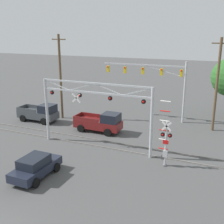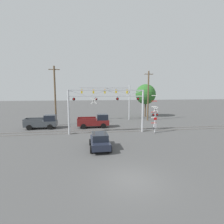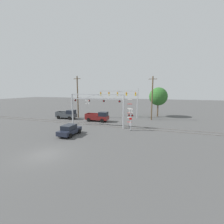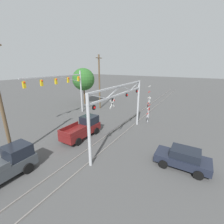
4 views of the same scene
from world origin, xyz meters
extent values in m
cube|color=gray|center=(0.00, 13.58, 0.05)|extent=(80.00, 0.08, 0.10)
cube|color=gray|center=(0.00, 15.01, 0.05)|extent=(80.00, 0.08, 0.10)
cylinder|color=#B7BABF|center=(-5.18, 13.29, 3.02)|extent=(0.25, 0.25, 6.05)
cylinder|color=#B7BABF|center=(5.18, 13.29, 3.02)|extent=(0.25, 0.25, 6.05)
cube|color=#B7BABF|center=(0.00, 13.29, 5.16)|extent=(10.61, 0.14, 0.14)
cube|color=#B7BABF|center=(0.00, 13.29, 5.98)|extent=(10.61, 0.14, 0.14)
cube|color=#B7BABF|center=(-3.88, 13.29, 5.57)|extent=(2.61, 0.08, 0.90)
cube|color=#B7BABF|center=(-1.29, 13.29, 5.57)|extent=(2.61, 0.08, 0.90)
cube|color=#B7BABF|center=(1.29, 13.29, 5.57)|extent=(2.61, 0.08, 0.90)
cube|color=#B7BABF|center=(3.88, 13.29, 5.57)|extent=(2.61, 0.08, 0.90)
cylinder|color=black|center=(-4.45, 13.29, 4.80)|extent=(0.38, 0.10, 0.38)
sphere|color=red|center=(-4.45, 13.22, 4.80)|extent=(0.18, 0.18, 0.18)
cylinder|color=#B7BABF|center=(-4.45, 13.29, 5.04)|extent=(0.04, 0.04, 0.10)
cylinder|color=black|center=(-1.48, 13.29, 4.80)|extent=(0.38, 0.10, 0.38)
sphere|color=red|center=(-1.48, 13.22, 4.80)|extent=(0.18, 0.18, 0.18)
cylinder|color=#B7BABF|center=(-1.48, 13.29, 5.04)|extent=(0.04, 0.04, 0.10)
cylinder|color=black|center=(1.48, 13.29, 4.80)|extent=(0.38, 0.10, 0.38)
sphere|color=red|center=(1.48, 13.22, 4.80)|extent=(0.18, 0.18, 0.18)
cylinder|color=#B7BABF|center=(1.48, 13.29, 5.04)|extent=(0.04, 0.04, 0.10)
cylinder|color=black|center=(4.45, 13.29, 4.80)|extent=(0.38, 0.10, 0.38)
sphere|color=red|center=(4.45, 13.22, 4.80)|extent=(0.18, 0.18, 0.18)
cylinder|color=#B7BABF|center=(4.45, 13.29, 5.04)|extent=(0.04, 0.04, 0.10)
cube|color=white|center=(-1.81, 13.19, 4.54)|extent=(0.88, 0.03, 0.88)
cube|color=white|center=(-1.81, 13.19, 4.54)|extent=(0.88, 0.03, 0.88)
cylinder|color=black|center=(-1.81, 13.17, 4.54)|extent=(0.04, 0.04, 0.02)
cylinder|color=#B7BABF|center=(6.66, 12.28, 1.85)|extent=(0.16, 0.16, 3.70)
cylinder|color=#59595B|center=(6.66, 12.28, 0.05)|extent=(0.35, 0.35, 0.10)
cube|color=white|center=(6.66, 12.17, 3.35)|extent=(0.78, 0.03, 0.78)
cube|color=white|center=(6.66, 12.17, 3.35)|extent=(0.78, 0.03, 0.78)
cylinder|color=black|center=(6.66, 12.14, 3.35)|extent=(0.04, 0.04, 0.02)
cylinder|color=black|center=(6.38, 12.28, 2.60)|extent=(0.32, 0.09, 0.32)
sphere|color=red|center=(6.38, 12.22, 2.60)|extent=(0.16, 0.16, 0.16)
cylinder|color=black|center=(6.94, 12.28, 2.60)|extent=(0.32, 0.09, 0.32)
sphere|color=red|center=(6.94, 12.22, 2.60)|extent=(0.16, 0.16, 0.16)
cube|color=#B7BABF|center=(6.66, 12.28, 2.60)|extent=(0.64, 0.06, 0.06)
cube|color=red|center=(6.66, 12.18, 2.05)|extent=(0.44, 0.02, 0.32)
cube|color=#B2B2B7|center=(6.66, 12.28, 1.05)|extent=(0.36, 0.28, 0.56)
cylinder|color=red|center=(6.48, 12.28, 1.43)|extent=(0.76, 0.09, 0.09)
cylinder|color=white|center=(6.47, 12.28, 2.20)|extent=(0.76, 0.09, 0.09)
cylinder|color=red|center=(6.47, 12.28, 2.96)|extent=(0.76, 0.09, 0.09)
cylinder|color=white|center=(6.47, 12.28, 3.72)|extent=(0.76, 0.09, 0.09)
cylinder|color=red|center=(6.46, 12.28, 4.49)|extent=(0.76, 0.09, 0.09)
cylinder|color=white|center=(6.46, 12.28, 5.25)|extent=(0.76, 0.09, 0.09)
cube|color=#3F3F42|center=(6.48, 12.28, 0.70)|extent=(0.24, 0.12, 0.36)
cylinder|color=#B7BABF|center=(5.98, 24.03, 3.54)|extent=(0.24, 0.24, 7.08)
cube|color=#B7BABF|center=(0.96, 24.03, 6.48)|extent=(10.04, 0.14, 0.14)
cube|color=#B7BABF|center=(3.47, 24.03, 5.88)|extent=(5.04, 0.08, 1.28)
cylinder|color=#B7BABF|center=(-3.56, 24.03, 6.33)|extent=(0.04, 0.04, 0.30)
cube|color=gold|center=(-3.56, 24.03, 5.77)|extent=(0.30, 0.26, 0.81)
sphere|color=red|center=(-3.56, 23.86, 6.05)|extent=(0.18, 0.18, 0.18)
cylinder|color=#B7BABF|center=(-1.30, 24.03, 6.33)|extent=(0.04, 0.04, 0.30)
cube|color=gold|center=(-1.30, 24.03, 5.77)|extent=(0.30, 0.26, 0.81)
sphere|color=red|center=(-1.30, 23.86, 6.05)|extent=(0.18, 0.18, 0.18)
cylinder|color=#B7BABF|center=(0.96, 24.03, 6.33)|extent=(0.04, 0.04, 0.30)
cube|color=gold|center=(0.96, 24.03, 5.77)|extent=(0.30, 0.26, 0.81)
sphere|color=red|center=(0.96, 23.86, 6.05)|extent=(0.18, 0.18, 0.18)
cylinder|color=#B7BABF|center=(3.22, 24.03, 6.33)|extent=(0.04, 0.04, 0.30)
cube|color=gold|center=(3.22, 24.03, 5.77)|extent=(0.30, 0.26, 0.81)
sphere|color=red|center=(3.22, 23.86, 6.05)|extent=(0.18, 0.18, 0.18)
cylinder|color=#B7BABF|center=(5.48, 24.03, 6.33)|extent=(0.04, 0.04, 0.30)
cube|color=gold|center=(5.48, 24.03, 5.77)|extent=(0.30, 0.26, 0.81)
sphere|color=red|center=(5.48, 23.86, 6.05)|extent=(0.18, 0.18, 0.18)
cube|color=maroon|center=(-1.74, 17.33, 0.82)|extent=(5.03, 1.85, 0.83)
cube|color=black|center=(-0.24, 17.33, 1.69)|extent=(1.73, 1.71, 0.91)
cube|color=maroon|center=(-2.70, 16.44, 1.44)|extent=(2.90, 0.08, 0.41)
cube|color=maroon|center=(-2.70, 18.22, 1.44)|extent=(2.90, 0.08, 0.41)
cube|color=maroon|center=(-4.20, 17.33, 1.44)|extent=(0.10, 1.77, 0.41)
cylinder|color=black|center=(-0.18, 16.39, 0.40)|extent=(0.81, 0.24, 0.81)
cylinder|color=black|center=(-0.18, 18.27, 0.40)|extent=(0.81, 0.24, 0.81)
cylinder|color=black|center=(-3.30, 16.39, 0.40)|extent=(0.81, 0.24, 0.81)
cylinder|color=black|center=(-3.30, 18.27, 0.40)|extent=(0.81, 0.24, 0.81)
cube|color=#3D4247|center=(-9.86, 17.72, 0.82)|extent=(4.82, 1.85, 0.83)
cube|color=black|center=(-8.43, 17.72, 1.69)|extent=(1.66, 1.71, 0.91)
cube|color=#3D4247|center=(-10.79, 16.83, 1.44)|extent=(2.76, 0.08, 0.41)
cube|color=#3D4247|center=(-10.79, 18.61, 1.44)|extent=(2.76, 0.08, 0.41)
cube|color=#3D4247|center=(-12.22, 17.72, 1.44)|extent=(0.10, 1.77, 0.41)
cylinder|color=black|center=(-8.37, 16.78, 0.40)|extent=(0.81, 0.24, 0.81)
cylinder|color=black|center=(-8.37, 18.66, 0.40)|extent=(0.81, 0.24, 0.81)
cylinder|color=black|center=(-11.36, 16.78, 0.40)|extent=(0.81, 0.24, 0.81)
cylinder|color=black|center=(-11.36, 18.66, 0.40)|extent=(0.81, 0.24, 0.81)
cube|color=#1E2333|center=(-1.56, 6.79, 0.66)|extent=(1.81, 4.12, 0.63)
cube|color=black|center=(-1.56, 6.63, 1.30)|extent=(1.54, 2.14, 0.66)
cylinder|color=black|center=(-2.48, 8.03, 0.34)|extent=(0.24, 0.69, 0.69)
cylinder|color=black|center=(-0.65, 8.03, 0.34)|extent=(0.24, 0.69, 0.69)
cylinder|color=black|center=(-2.48, 5.55, 0.34)|extent=(0.24, 0.69, 0.69)
cylinder|color=black|center=(-0.65, 5.55, 0.34)|extent=(0.24, 0.69, 0.69)
cylinder|color=brown|center=(-7.92, 19.95, 5.00)|extent=(0.28, 0.28, 10.00)
cube|color=brown|center=(-7.92, 19.95, 9.40)|extent=(1.80, 0.12, 0.12)
cylinder|color=silver|center=(-8.74, 19.95, 9.50)|extent=(0.08, 0.08, 0.12)
cylinder|color=silver|center=(-7.10, 19.95, 9.50)|extent=(0.08, 0.08, 0.12)
cylinder|color=brown|center=(9.42, 22.58, 4.87)|extent=(0.28, 0.28, 9.74)
cube|color=brown|center=(9.42, 22.58, 9.14)|extent=(1.80, 0.12, 0.12)
cylinder|color=silver|center=(8.60, 22.58, 9.24)|extent=(0.08, 0.08, 0.12)
camera|label=1|loc=(10.92, -7.96, 10.27)|focal=45.00mm
camera|label=2|loc=(-3.00, -10.59, 5.90)|focal=28.00mm
camera|label=3|loc=(11.39, -12.04, 6.85)|focal=24.00mm
camera|label=4|loc=(-13.36, 6.37, 7.95)|focal=24.00mm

